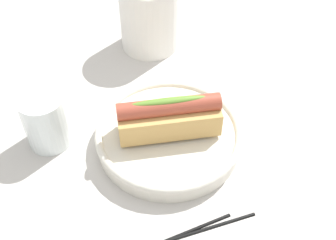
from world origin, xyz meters
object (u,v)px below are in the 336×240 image
(serving_bowl, at_px, (168,136))
(paper_towel_roll, at_px, (149,15))
(hotdog_front, at_px, (168,116))
(water_glass, at_px, (46,122))
(chopstick_near, at_px, (179,237))

(serving_bowl, xyz_separation_m, paper_towel_roll, (-0.04, 0.25, 0.05))
(serving_bowl, relative_size, hotdog_front, 1.44)
(water_glass, height_order, paper_towel_roll, paper_towel_roll)
(serving_bowl, bearing_deg, paper_towel_roll, 99.90)
(hotdog_front, distance_m, paper_towel_roll, 0.26)
(serving_bowl, height_order, chopstick_near, serving_bowl)
(serving_bowl, relative_size, water_glass, 2.50)
(serving_bowl, xyz_separation_m, hotdog_front, (0.00, 0.00, 0.04))
(water_glass, bearing_deg, serving_bowl, 0.10)
(water_glass, relative_size, chopstick_near, 0.41)
(serving_bowl, xyz_separation_m, chopstick_near, (0.02, -0.16, -0.02))
(serving_bowl, bearing_deg, water_glass, -179.90)
(hotdog_front, xyz_separation_m, paper_towel_roll, (-0.04, 0.25, 0.00))
(paper_towel_roll, bearing_deg, hotdog_front, -80.10)
(hotdog_front, bearing_deg, serving_bowl, -159.44)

